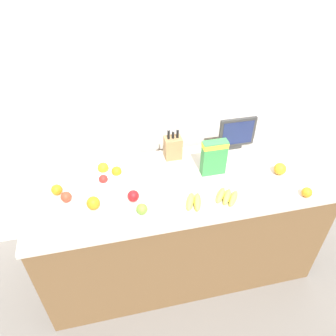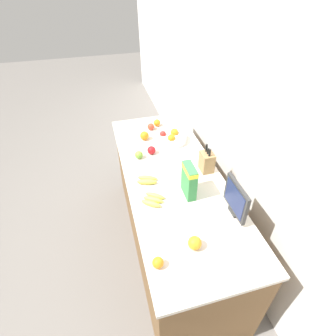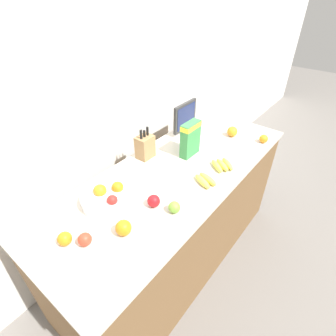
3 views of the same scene
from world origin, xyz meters
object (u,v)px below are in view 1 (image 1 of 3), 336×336
Objects in this scene: apple_near_bananas at (66,197)px; orange_mid_left at (57,190)px; apple_by_knife_block at (142,209)px; banana_bunch_right at (227,197)px; orange_mid_right at (307,192)px; cereal_box at (214,156)px; knife_block at (173,147)px; fruit_bowl at (106,176)px; banana_bunch_left at (194,202)px; orange_front_right at (93,203)px; orange_front_center at (280,169)px; apple_rightmost at (133,196)px; small_monitor at (237,133)px.

orange_mid_left reaches higher than apple_near_bananas.
apple_by_knife_block is 1.01× the size of apple_near_bananas.
banana_bunch_right is at bearing 0.10° from apple_by_knife_block.
orange_mid_left is 1.63m from orange_mid_right.
cereal_box is 3.77× the size of apple_near_bananas.
knife_block is 0.53m from fruit_bowl.
fruit_bowl reaches higher than banana_bunch_left.
knife_block reaches higher than banana_bunch_right.
orange_front_center is (1.29, 0.05, 0.00)m from orange_front_right.
apple_by_knife_block is at bearing -29.48° from orange_mid_left.
banana_bunch_right is at bearing 170.09° from orange_mid_right.
knife_block is 3.73× the size of apple_rightmost.
banana_bunch_right is (-0.26, -0.51, -0.12)m from small_monitor.
small_monitor is 0.97m from apple_by_knife_block.
small_monitor is 0.66m from orange_mid_right.
fruit_bowl is (-1.00, -0.16, -0.10)m from small_monitor.
fruit_bowl is 4.21× the size of apple_near_bananas.
small_monitor is at bearing 118.13° from orange_front_center.
banana_bunch_left is at bearing -18.76° from orange_mid_left.
orange_front_right is at bearing 170.28° from banana_bunch_left.
banana_bunch_right is (0.22, -0.00, -0.00)m from banana_bunch_left.
orange_front_center reaches higher than apple_rightmost.
fruit_bowl reaches higher than apple_by_knife_block.
fruit_bowl is 0.26m from orange_front_right.
fruit_bowl is (-0.74, 0.08, -0.10)m from cereal_box.
small_monitor is at bearing 112.75° from orange_mid_right.
orange_mid_right reaches higher than banana_bunch_left.
small_monitor is at bearing 9.24° from fruit_bowl.
apple_by_knife_block is at bearing -61.83° from fruit_bowl.
orange_mid_right is at bearing -7.11° from banana_bunch_left.
orange_front_right is at bearing -177.77° from orange_front_center.
apple_near_bananas is (-0.27, -0.14, -0.01)m from fruit_bowl.
cereal_box is at bearing -0.82° from orange_mid_left.
orange_front_right is at bearing -159.80° from small_monitor.
orange_mid_left is at bearing -165.09° from knife_block.
orange_mid_right is (1.58, -0.38, -0.00)m from orange_mid_left.
apple_by_knife_block is at bearing -170.96° from orange_front_center.
cereal_box is 0.37m from banana_bunch_left.
orange_front_right is (-0.84, -0.17, -0.10)m from cereal_box.
knife_block is 1.07× the size of cereal_box.
fruit_bowl is at bearing 154.74° from banana_bunch_right.
small_monitor is 0.96× the size of fruit_bowl.
apple_near_bananas is (-1.00, -0.07, -0.11)m from cereal_box.
cereal_box reaches higher than orange_front_center.
orange_mid_left is at bearing -169.51° from fruit_bowl.
apple_rightmost reaches higher than orange_mid_left.
orange_front_right is 1.18× the size of orange_mid_left.
orange_front_center is at bearing -9.16° from fruit_bowl.
orange_mid_right is at bearing -11.11° from apple_near_bananas.
apple_by_knife_block is at bearing -179.90° from banana_bunch_right.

